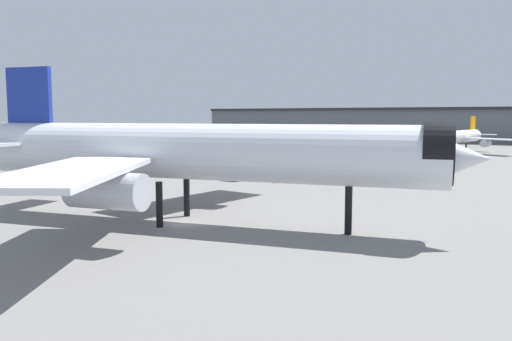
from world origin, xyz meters
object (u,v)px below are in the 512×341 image
Objects in this scene: airliner_near_gate at (192,153)px; baggage_tug_wing at (234,176)px; traffic_cone_near_nose at (274,181)px; airliner_far_taxiway at (458,137)px.

airliner_near_gate is 37.94m from baggage_tug_wing.
baggage_tug_wing is 4.79× the size of traffic_cone_near_nose.
baggage_tug_wing is (-18.05, -94.90, -4.19)m from airliner_far_taxiway.
airliner_near_gate is at bearing 5.80° from airliner_far_taxiway.
traffic_cone_near_nose is (8.05, 1.27, -0.62)m from baggage_tug_wing.
traffic_cone_near_nose is at bearing 3.74° from baggage_tug_wing.
traffic_cone_near_nose is at bearing -0.40° from airliner_far_taxiway.
baggage_tug_wing reaches higher than traffic_cone_near_nose.
traffic_cone_near_nose is (-10.00, -93.63, -4.82)m from airliner_far_taxiway.
baggage_tug_wing is at bearing -171.04° from traffic_cone_near_nose.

